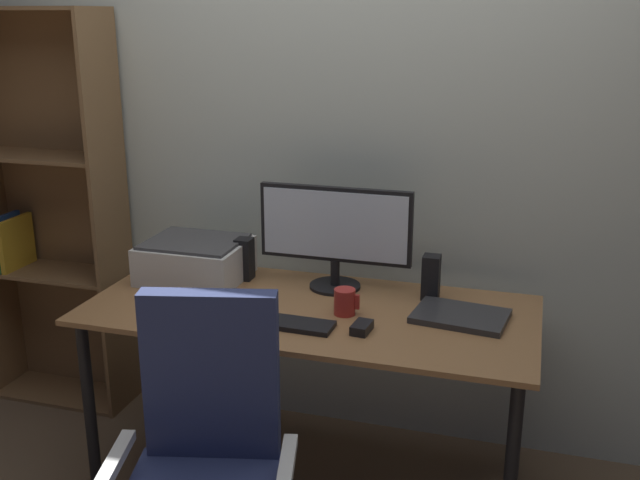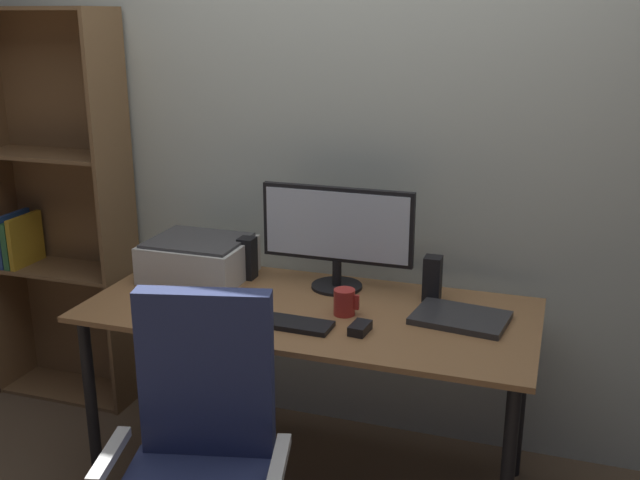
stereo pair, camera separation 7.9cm
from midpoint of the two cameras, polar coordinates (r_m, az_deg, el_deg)
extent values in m
cube|color=beige|center=(3.06, 1.45, 8.25)|extent=(6.40, 0.10, 2.60)
cube|color=olive|center=(2.71, -1.67, -5.44)|extent=(1.64, 0.74, 0.02)
cylinder|color=black|center=(2.95, -18.10, -12.42)|extent=(0.04, 0.04, 0.72)
cylinder|color=black|center=(3.41, -12.24, -7.76)|extent=(0.04, 0.04, 0.72)
cylinder|color=black|center=(3.03, 14.34, -11.19)|extent=(0.04, 0.04, 0.72)
cylinder|color=black|center=(2.90, 0.38, -3.57)|extent=(0.20, 0.20, 0.01)
cylinder|color=black|center=(2.88, 0.38, -2.53)|extent=(0.04, 0.04, 0.10)
cube|color=black|center=(2.82, 0.39, 1.22)|extent=(0.60, 0.03, 0.29)
cube|color=silver|center=(2.81, 0.30, 1.14)|extent=(0.57, 0.01, 0.26)
cube|color=black|center=(2.56, -3.07, -6.48)|extent=(0.29, 0.12, 0.02)
cube|color=black|center=(2.51, 2.34, -6.77)|extent=(0.06, 0.10, 0.03)
cylinder|color=#B72D28|center=(2.64, 1.06, -4.79)|extent=(0.08, 0.08, 0.09)
cube|color=#B72D28|center=(2.62, 2.03, -4.80)|extent=(0.02, 0.01, 0.05)
cube|color=#2D2D30|center=(2.65, 9.95, -5.80)|extent=(0.35, 0.27, 0.02)
cube|color=black|center=(2.99, -6.61, -1.46)|extent=(0.06, 0.07, 0.17)
cube|color=black|center=(2.79, 7.76, -2.87)|extent=(0.06, 0.07, 0.17)
cube|color=silver|center=(3.03, -10.33, -1.58)|extent=(0.40, 0.34, 0.15)
cube|color=#424244|center=(3.00, -10.41, -0.11)|extent=(0.37, 0.31, 0.01)
cube|color=white|center=(2.59, -9.39, -6.52)|extent=(0.23, 0.31, 0.00)
cube|color=navy|center=(2.24, -9.42, -10.22)|extent=(0.41, 0.16, 0.52)
cube|color=silver|center=(2.23, -16.53, -15.95)|extent=(0.10, 0.26, 0.03)
cube|color=silver|center=(2.13, -3.67, -16.91)|extent=(0.10, 0.26, 0.03)
cube|color=brown|center=(3.37, -16.45, 1.40)|extent=(0.02, 0.28, 1.80)
cube|color=brown|center=(3.66, -19.66, 2.32)|extent=(0.68, 0.01, 1.80)
cube|color=brown|center=(3.87, -19.50, -11.04)|extent=(0.64, 0.26, 0.02)
cube|color=brown|center=(3.63, -20.46, -2.33)|extent=(0.64, 0.26, 0.02)
cube|color=brown|center=(3.50, -21.37, 6.04)|extent=(0.64, 0.26, 0.02)
cube|color=brown|center=(3.45, -22.52, 16.20)|extent=(0.64, 0.26, 0.02)
cube|color=#B22D28|center=(3.76, -24.05, -0.37)|extent=(0.03, 0.22, 0.20)
cube|color=#28478C|center=(3.73, -23.70, -0.08)|extent=(0.02, 0.22, 0.24)
cube|color=#337242|center=(3.72, -23.30, -0.31)|extent=(0.03, 0.22, 0.22)
cube|color=gold|center=(3.69, -22.93, -0.21)|extent=(0.02, 0.22, 0.24)
camera|label=1|loc=(0.04, -90.87, -0.27)|focal=41.45mm
camera|label=2|loc=(0.04, 89.13, 0.27)|focal=41.45mm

